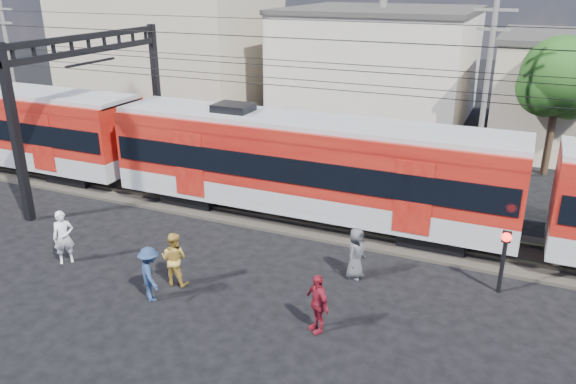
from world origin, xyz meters
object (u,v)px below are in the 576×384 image
(commuter_train, at_px, (312,164))
(pedestrian_c, at_px, (150,274))
(pedestrian_a, at_px, (64,237))
(crossing_signal, at_px, (504,250))

(commuter_train, xyz_separation_m, pedestrian_c, (-2.29, -7.46, -1.53))
(pedestrian_a, distance_m, crossing_signal, 14.37)
(crossing_signal, bearing_deg, pedestrian_a, -164.25)
(pedestrian_a, xyz_separation_m, pedestrian_c, (4.15, -0.80, -0.07))
(commuter_train, bearing_deg, pedestrian_a, -134.01)
(crossing_signal, bearing_deg, commuter_train, 159.43)
(pedestrian_c, bearing_deg, commuter_train, -68.83)
(commuter_train, xyz_separation_m, crossing_signal, (7.38, -2.77, -0.95))
(commuter_train, relative_size, pedestrian_c, 28.87)
(pedestrian_a, relative_size, crossing_signal, 0.90)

